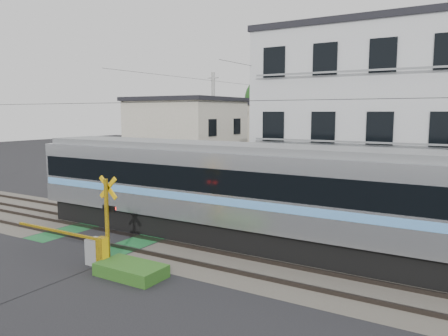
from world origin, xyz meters
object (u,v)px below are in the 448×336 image
Objects in this scene: crossing_signal_far at (133,195)px; pedestrian at (343,156)px; crossing_signal_near at (98,245)px; apartment_block at (372,122)px.

pedestrian is at bearing 80.43° from crossing_signal_far.
crossing_signal_near is at bearing 108.27° from pedestrian.
crossing_signal_near is at bearing -54.71° from crossing_signal_far.
crossing_signal_far is 25.34m from pedestrian.
crossing_signal_near is 8.95m from crossing_signal_far.
crossing_signal_far reaches higher than pedestrian.
crossing_signal_near is 32.31m from pedestrian.
pedestrian is at bearing 91.70° from crossing_signal_near.
crossing_signal_far is at bearing 125.29° from crossing_signal_near.
crossing_signal_far is 13.14m from apartment_block.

